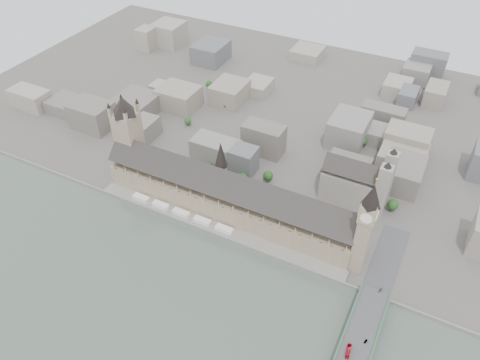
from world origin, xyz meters
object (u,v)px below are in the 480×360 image
at_px(palace_of_westminster, 228,195).
at_px(red_bus_north, 348,351).
at_px(westminster_abbey, 357,183).
at_px(victoria_tower, 128,134).
at_px(car_silver, 366,341).
at_px(elizabeth_tower, 366,223).
at_px(car_approach, 380,290).

xyz_separation_m(palace_of_westminster, red_bus_north, (157.63, -101.67, -10.74)).
xyz_separation_m(palace_of_westminster, westminster_abbey, (110.92, 75.30, 2.38)).
height_order(victoria_tower, car_silver, victoria_tower).
relative_size(westminster_abbey, red_bus_north, 5.53).
height_order(victoria_tower, westminster_abbey, victoria_tower).
relative_size(red_bus_north, car_silver, 3.22).
bearing_deg(elizabeth_tower, car_silver, -68.94).
xyz_separation_m(westminster_abbey, car_silver, (56.14, -162.47, -14.20)).
relative_size(elizabeth_tower, westminster_abbey, 1.58).
xyz_separation_m(palace_of_westminster, car_approach, (165.16, -34.93, -11.76)).
bearing_deg(westminster_abbey, palace_of_westminster, -145.83).
xyz_separation_m(elizabeth_tower, westminster_abbey, (-27.08, 87.00, -33.01)).
bearing_deg(red_bus_north, westminster_abbey, 99.01).
distance_m(westminster_abbey, red_bus_north, 183.50).
bearing_deg(victoria_tower, palace_of_westminster, -2.96).
bearing_deg(westminster_abbey, victoria_tower, -163.50).
relative_size(westminster_abbey, car_silver, 17.80).
bearing_deg(car_silver, elizabeth_tower, 122.47).
bearing_deg(car_silver, victoria_tower, 173.49).
distance_m(palace_of_westminster, westminster_abbey, 134.09).
xyz_separation_m(red_bus_north, car_silver, (9.43, 14.50, -1.08)).
distance_m(elizabeth_tower, car_silver, 93.65).
xyz_separation_m(victoria_tower, westminster_abbey, (232.92, 69.00, -30.12)).
xyz_separation_m(victoria_tower, car_silver, (289.06, -93.47, -44.33)).
distance_m(victoria_tower, car_approach, 293.46).
height_order(westminster_abbey, car_approach, westminster_abbey).
relative_size(elizabeth_tower, victoria_tower, 1.07).
height_order(palace_of_westminster, victoria_tower, victoria_tower).
bearing_deg(palace_of_westminster, elizabeth_tower, -4.85).
bearing_deg(westminster_abbey, elizabeth_tower, -72.71).
distance_m(elizabeth_tower, car_approach, 59.16).
bearing_deg(car_silver, palace_of_westminster, 163.86).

